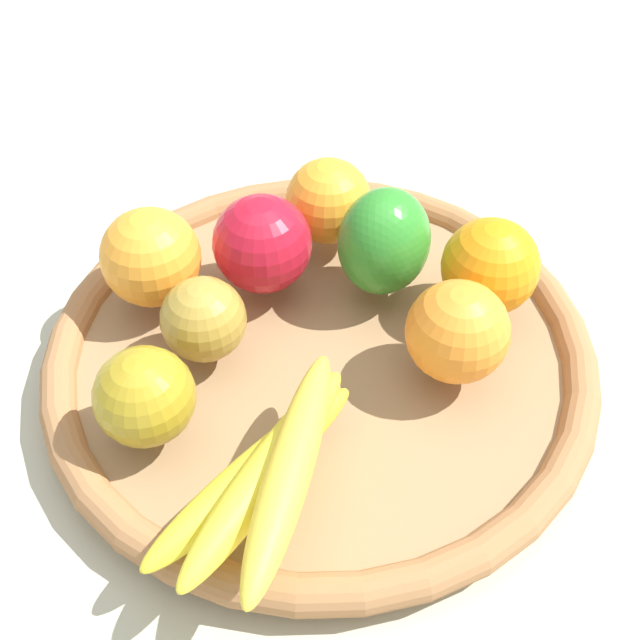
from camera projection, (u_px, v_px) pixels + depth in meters
ground_plane at (320, 370)px, 0.64m from camera, size 2.40×2.40×0.00m
basket at (320, 354)px, 0.63m from camera, size 0.43×0.43×0.04m
bell_pepper at (384, 242)px, 0.63m from camera, size 0.09×0.08×0.09m
apple_1 at (203, 319)px, 0.59m from camera, size 0.09×0.09×0.06m
orange_2 at (151, 257)px, 0.62m from camera, size 0.11×0.11×0.08m
orange_3 at (457, 332)px, 0.57m from camera, size 0.10×0.10×0.08m
banana_bunch at (270, 471)px, 0.50m from camera, size 0.19×0.10×0.05m
apple_0 at (145, 396)px, 0.53m from camera, size 0.09×0.09×0.07m
orange_0 at (490, 266)px, 0.62m from camera, size 0.10×0.10×0.08m
apple_2 at (262, 244)px, 0.63m from camera, size 0.09×0.09×0.08m
orange_1 at (328, 201)px, 0.68m from camera, size 0.10×0.10×0.07m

